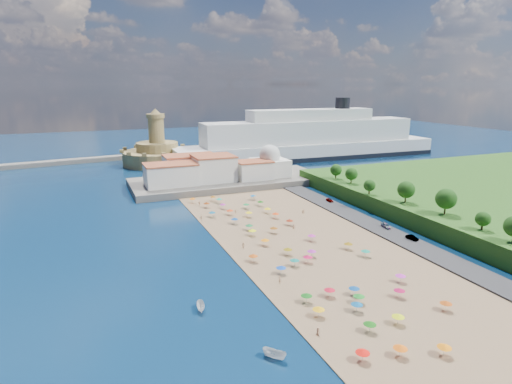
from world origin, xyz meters
name	(u,v)px	position (x,y,z in m)	size (l,w,h in m)	color
ground	(275,236)	(0.00, 0.00, 0.00)	(700.00, 700.00, 0.00)	#071938
terrace	(229,181)	(10.00, 73.00, 1.50)	(90.00, 36.00, 3.00)	#59544C
jetty	(168,172)	(-12.00, 108.00, 1.20)	(18.00, 70.00, 2.40)	#59544C
waterfront_buildings	(201,170)	(-3.05, 73.64, 7.88)	(57.00, 29.00, 11.00)	silver
domed_building	(270,163)	(30.00, 71.00, 8.97)	(16.00, 16.00, 15.00)	silver
fortress	(158,153)	(-12.00, 138.00, 6.68)	(40.00, 40.00, 32.40)	#A58D52
cruise_ship	(310,141)	(80.47, 122.00, 11.18)	(173.09, 29.27, 37.75)	black
beach_parasols	(286,241)	(-1.18, -10.14, 2.15)	(32.55, 114.98, 2.20)	gray
beachgoers	(250,221)	(-2.62, 14.23, 1.13)	(37.36, 94.96, 1.89)	tan
moored_boats	(237,330)	(-29.00, -45.92, 0.86)	(10.65, 25.11, 1.76)	white
parked_cars	(374,220)	(36.00, -1.57, 1.35)	(2.56, 50.04, 1.32)	gray
hillside_trees	(423,196)	(48.91, -9.49, 10.27)	(11.90, 108.05, 8.29)	#382314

